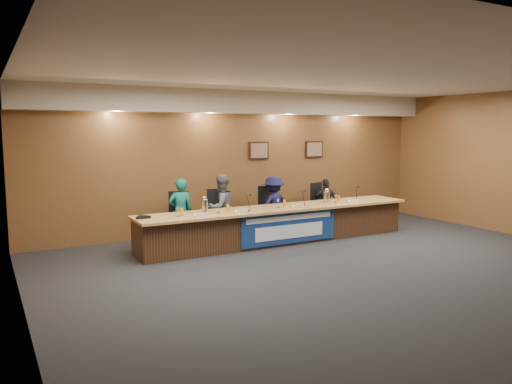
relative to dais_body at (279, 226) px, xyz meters
The scene contains 39 objects.
floor 2.43m from the dais_body, 90.00° to the right, with size 10.00×10.00×0.00m, color black.
ceiling 3.73m from the dais_body, 90.00° to the right, with size 10.00×8.00×0.04m, color silver.
wall_back 2.03m from the dais_body, 90.00° to the left, with size 10.00×0.04×3.20m, color brown.
wall_left 5.69m from the dais_body, 154.36° to the right, with size 0.04×8.00×3.20m, color brown.
soffit 2.93m from the dais_body, 90.00° to the left, with size 10.00×0.50×0.50m, color beige.
dais_body is the anchor object (origin of this frame).
dais_top 0.38m from the dais_body, 90.00° to the right, with size 6.10×0.95×0.05m, color #AB7E45.
banner 0.42m from the dais_body, 90.00° to the right, with size 2.20×0.02×0.65m, color navy.
banner_text_upper 0.49m from the dais_body, 90.00° to the right, with size 2.00×0.01×0.10m, color silver.
banner_text_lower 0.43m from the dais_body, 90.00° to the right, with size 1.60×0.01×0.28m, color silver.
wall_photo_left 2.21m from the dais_body, 75.71° to the left, with size 0.52×0.04×0.42m, color black.
wall_photo_right 2.95m from the dais_body, 38.13° to the left, with size 0.52×0.04×0.42m, color black.
panelist_a 2.06m from the dais_body, 159.29° to the left, with size 0.50×0.33×1.37m, color #0D564C.
panelist_b 1.28m from the dais_body, 144.18° to the left, with size 0.69×0.53×1.41m, color #535459.
panelist_c 0.84m from the dais_body, 67.12° to the left, with size 0.85×0.49×1.31m, color #0F1034.
panelist_d 1.92m from the dais_body, 22.19° to the left, with size 0.69×0.29×1.18m, color black.
office_chair_a 2.07m from the dais_body, 156.70° to the left, with size 0.48×0.48×0.08m, color black.
office_chair_b 1.29m from the dais_body, 140.57° to the left, with size 0.48×0.48×0.08m, color black.
office_chair_c 0.88m from the dais_body, 69.67° to the left, with size 0.48×0.48×0.08m, color black.
office_chair_d 1.94m from the dais_body, 24.92° to the left, with size 0.48×0.48×0.08m, color black.
nameplate_a 1.95m from the dais_body, 169.92° to the right, with size 0.24×0.06×0.09m, color white.
microphone_a 1.77m from the dais_body, behind, with size 0.07×0.07×0.02m, color black.
juice_glass_a 2.23m from the dais_body, behind, with size 0.06×0.06×0.15m, color orange.
water_glass_a 2.32m from the dais_body, behind, with size 0.08×0.08×0.18m, color silver.
nameplate_b 1.16m from the dais_body, 163.25° to the right, with size 0.24×0.06×0.09m, color white.
microphone_b 0.94m from the dais_body, 168.17° to the right, with size 0.07×0.07×0.02m, color black.
juice_glass_b 1.31m from the dais_body, behind, with size 0.06×0.06×0.15m, color orange.
water_glass_b 1.50m from the dais_body, behind, with size 0.08×0.08×0.18m, color silver.
nameplate_c 0.61m from the dais_body, 47.15° to the right, with size 0.24×0.06×0.09m, color white.
microphone_c 0.66m from the dais_body, 13.77° to the right, with size 0.07×0.07×0.02m, color black.
juice_glass_c 0.49m from the dais_body, 40.12° to the right, with size 0.06×0.06×0.15m, color orange.
water_glass_c 0.51m from the dais_body, 130.38° to the right, with size 0.08×0.08×0.18m, color silver.
nameplate_d 1.85m from the dais_body, ahead, with size 0.24×0.06×0.09m, color white.
microphone_d 1.98m from the dais_body, ahead, with size 0.07×0.07×0.02m, color black.
juice_glass_d 1.58m from the dais_body, ahead, with size 0.06×0.06×0.15m, color orange.
water_glass_d 1.46m from the dais_body, ahead, with size 0.08×0.08×0.18m, color silver.
carafe_left 1.74m from the dais_body, behind, with size 0.13×0.13×0.26m, color silver.
carafe_right 1.34m from the dais_body, ahead, with size 0.13×0.13×0.24m, color silver.
speakerphone 2.92m from the dais_body, behind, with size 0.32×0.32×0.05m, color black.
Camera 1 is at (-5.39, -6.33, 2.34)m, focal length 35.00 mm.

